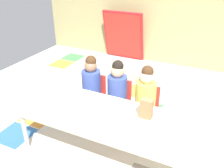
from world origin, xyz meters
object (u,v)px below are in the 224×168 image
(seated_child_near_camera, at_px, (92,81))
(paper_plate_near_edge, at_px, (52,105))
(paper_bag_brown, at_px, (146,108))
(paper_plate_center_table, at_px, (61,95))
(donut_powdered_on_plate, at_px, (51,103))
(seated_child_middle_seat, at_px, (117,87))
(craft_table, at_px, (106,118))
(folded_activity_table, at_px, (123,36))
(seated_child_far_right, at_px, (146,93))

(seated_child_near_camera, height_order, paper_plate_near_edge, seated_child_near_camera)
(paper_bag_brown, relative_size, paper_plate_center_table, 1.22)
(donut_powdered_on_plate, bearing_deg, paper_plate_near_edge, 0.00)
(seated_child_near_camera, bearing_deg, seated_child_middle_seat, 0.00)
(craft_table, xyz_separation_m, seated_child_near_camera, (-0.54, 0.63, 0.05))
(seated_child_middle_seat, distance_m, paper_bag_brown, 0.74)
(craft_table, bearing_deg, paper_bag_brown, 19.53)
(paper_plate_near_edge, height_order, paper_plate_center_table, same)
(craft_table, relative_size, paper_plate_near_edge, 10.88)
(folded_activity_table, xyz_separation_m, donut_powdered_on_plate, (0.38, -3.00, 0.03))
(seated_child_middle_seat, distance_m, donut_powdered_on_plate, 0.89)
(seated_child_middle_seat, bearing_deg, craft_table, -76.80)
(craft_table, distance_m, seated_child_middle_seat, 0.65)
(seated_child_middle_seat, xyz_separation_m, paper_bag_brown, (0.55, -0.48, 0.10))
(paper_bag_brown, bearing_deg, seated_child_far_right, 108.58)
(craft_table, height_order, donut_powdered_on_plate, donut_powdered_on_plate)
(seated_child_near_camera, distance_m, seated_child_far_right, 0.78)
(seated_child_near_camera, distance_m, paper_bag_brown, 1.07)
(paper_bag_brown, bearing_deg, donut_powdered_on_plate, -167.30)
(folded_activity_table, distance_m, donut_powdered_on_plate, 3.02)
(seated_child_near_camera, height_order, seated_child_middle_seat, same)
(seated_child_near_camera, xyz_separation_m, paper_plate_near_edge, (-0.12, -0.72, -0.01))
(seated_child_near_camera, distance_m, paper_plate_near_edge, 0.73)
(seated_child_middle_seat, xyz_separation_m, seated_child_far_right, (0.39, 0.00, 0.00))
(paper_plate_near_edge, bearing_deg, folded_activity_table, 97.28)
(seated_child_middle_seat, bearing_deg, seated_child_far_right, 0.00)
(seated_child_near_camera, bearing_deg, paper_plate_near_edge, -99.48)
(seated_child_far_right, height_order, paper_bag_brown, seated_child_far_right)
(folded_activity_table, xyz_separation_m, paper_bag_brown, (1.45, -2.76, 0.11))
(craft_table, height_order, paper_bag_brown, paper_bag_brown)
(seated_child_middle_seat, bearing_deg, donut_powdered_on_plate, -125.35)
(seated_child_far_right, distance_m, paper_plate_center_table, 1.05)
(paper_bag_brown, bearing_deg, folded_activity_table, 117.71)
(craft_table, relative_size, paper_plate_center_table, 10.88)
(seated_child_middle_seat, height_order, donut_powdered_on_plate, seated_child_middle_seat)
(folded_activity_table, distance_m, paper_plate_near_edge, 3.02)
(paper_bag_brown, xyz_separation_m, donut_powdered_on_plate, (-1.07, -0.24, -0.08))
(seated_child_middle_seat, bearing_deg, seated_child_near_camera, 180.00)
(paper_bag_brown, distance_m, paper_plate_center_table, 1.10)
(paper_plate_near_edge, height_order, donut_powdered_on_plate, donut_powdered_on_plate)
(paper_plate_near_edge, xyz_separation_m, paper_plate_center_table, (-0.03, 0.23, 0.00))
(seated_child_near_camera, bearing_deg, craft_table, -49.30)
(paper_bag_brown, xyz_separation_m, paper_plate_near_edge, (-1.07, -0.24, -0.11))
(craft_table, bearing_deg, seated_child_near_camera, 130.70)
(seated_child_middle_seat, height_order, seated_child_far_right, same)
(folded_activity_table, height_order, paper_plate_near_edge, folded_activity_table)
(paper_plate_center_table, bearing_deg, paper_plate_near_edge, -83.42)
(seated_child_near_camera, height_order, paper_bag_brown, seated_child_near_camera)
(seated_child_near_camera, relative_size, paper_bag_brown, 4.17)
(paper_bag_brown, bearing_deg, craft_table, -160.47)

